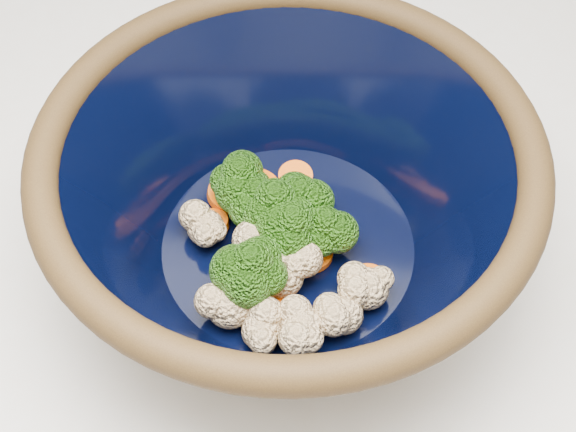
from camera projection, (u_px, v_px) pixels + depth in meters
name	position (u px, v px, depth m)	size (l,w,h in m)	color
mixing_bowl	(288.00, 204.00, 0.52)	(0.32, 0.32, 0.14)	black
vegetable_pile	(277.00, 236.00, 0.53)	(0.14, 0.16, 0.06)	#608442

